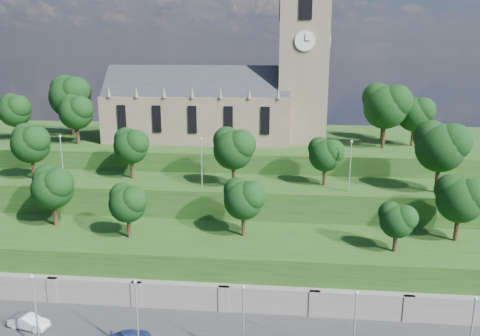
# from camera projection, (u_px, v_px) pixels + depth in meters

# --- Properties ---
(retaining_wall) EXTENTS (160.00, 2.10, 5.00)m
(retaining_wall) POSITION_uv_depth(u_px,v_px,m) (182.00, 301.00, 53.63)
(retaining_wall) COLOR slate
(retaining_wall) RESTS_ON ground
(embankment_lower) EXTENTS (160.00, 12.00, 8.00)m
(embankment_lower) POSITION_uv_depth(u_px,v_px,m) (192.00, 266.00, 59.09)
(embankment_lower) COLOR #1E4316
(embankment_lower) RESTS_ON ground
(embankment_upper) EXTENTS (160.00, 10.00, 12.00)m
(embankment_upper) POSITION_uv_depth(u_px,v_px,m) (207.00, 221.00, 69.23)
(embankment_upper) COLOR #1E4316
(embankment_upper) RESTS_ON ground
(hilltop) EXTENTS (160.00, 32.00, 15.00)m
(hilltop) POSITION_uv_depth(u_px,v_px,m) (225.00, 175.00, 89.14)
(hilltop) COLOR #1E4316
(hilltop) RESTS_ON ground
(church) EXTENTS (38.60, 12.35, 27.60)m
(church) POSITION_uv_depth(u_px,v_px,m) (226.00, 98.00, 81.56)
(church) COLOR #6F604E
(church) RESTS_ON hilltop
(trees_lower) EXTENTS (65.70, 8.66, 8.10)m
(trees_lower) POSITION_uv_depth(u_px,v_px,m) (220.00, 197.00, 57.23)
(trees_lower) COLOR #311E13
(trees_lower) RESTS_ON embankment_lower
(trees_upper) EXTENTS (63.85, 8.74, 9.61)m
(trees_upper) POSITION_uv_depth(u_px,v_px,m) (247.00, 145.00, 64.73)
(trees_upper) COLOR #311E13
(trees_upper) RESTS_ON embankment_upper
(trees_hilltop) EXTENTS (74.55, 15.86, 11.23)m
(trees_hilltop) POSITION_uv_depth(u_px,v_px,m) (218.00, 103.00, 80.82)
(trees_hilltop) COLOR #311E13
(trees_hilltop) RESTS_ON hilltop
(lamp_posts_promenade) EXTENTS (60.36, 0.36, 7.97)m
(lamp_posts_promenade) POSITION_uv_depth(u_px,v_px,m) (137.00, 313.00, 43.70)
(lamp_posts_promenade) COLOR #B2B2B7
(lamp_posts_promenade) RESTS_ON promenade
(lamp_posts_upper) EXTENTS (40.36, 0.36, 7.05)m
(lamp_posts_upper) POSITION_uv_depth(u_px,v_px,m) (202.00, 159.00, 63.89)
(lamp_posts_upper) COLOR #B2B2B7
(lamp_posts_upper) RESTS_ON embankment_upper
(car_middle) EXTENTS (4.54, 2.23, 1.43)m
(car_middle) POSITION_uv_depth(u_px,v_px,m) (29.00, 322.00, 49.13)
(car_middle) COLOR silver
(car_middle) RESTS_ON promenade
(car_right) EXTENTS (4.24, 2.91, 1.14)m
(car_right) POSITION_uv_depth(u_px,v_px,m) (131.00, 336.00, 46.89)
(car_right) COLOR navy
(car_right) RESTS_ON promenade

